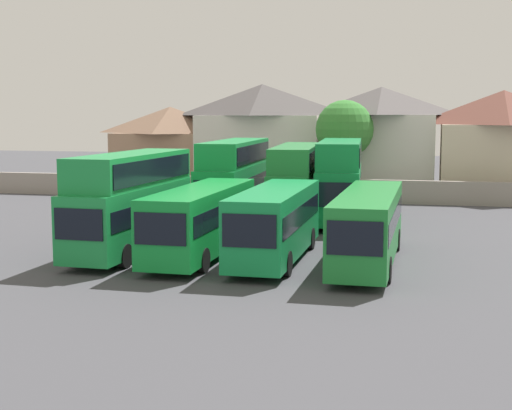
% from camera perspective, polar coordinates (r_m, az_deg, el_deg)
% --- Properties ---
extents(ground, '(140.00, 140.00, 0.00)m').
position_cam_1_polar(ground, '(52.81, 3.66, -0.40)').
color(ground, '#424247').
extents(depot_boundary_wall, '(56.00, 0.50, 1.80)m').
position_cam_1_polar(depot_boundary_wall, '(57.98, 4.53, 1.17)').
color(depot_boundary_wall, gray).
rests_on(depot_boundary_wall, ground).
extents(bus_1, '(2.89, 10.48, 4.94)m').
position_cam_1_polar(bus_1, '(36.70, -9.65, 0.57)').
color(bus_1, '#1A893F').
rests_on(bus_1, ground).
extents(bus_2, '(2.73, 10.99, 3.34)m').
position_cam_1_polar(bus_2, '(35.48, -4.24, -0.99)').
color(bus_2, '#128B34').
rests_on(bus_2, ground).
extents(bus_3, '(2.65, 10.54, 3.38)m').
position_cam_1_polar(bus_3, '(34.55, 1.52, -1.16)').
color(bus_3, '#128941').
rests_on(bus_3, ground).
extents(bus_4, '(2.63, 12.00, 3.31)m').
position_cam_1_polar(bus_4, '(34.14, 8.67, -1.39)').
color(bus_4, '#1B7C30').
rests_on(bus_4, ground).
extents(bus_5, '(3.00, 11.72, 5.09)m').
position_cam_1_polar(bus_5, '(48.73, -1.67, 2.37)').
color(bus_5, '#188E41').
rests_on(bus_5, ground).
extents(bus_6, '(3.40, 11.97, 4.81)m').
position_cam_1_polar(bus_6, '(47.76, 3.12, 2.08)').
color(bus_6, '#217A38').
rests_on(bus_6, ground).
extents(bus_7, '(3.39, 11.27, 5.13)m').
position_cam_1_polar(bus_7, '(47.46, 6.49, 2.22)').
color(bus_7, '#127D3D').
rests_on(bus_7, ground).
extents(house_terrace_left, '(10.01, 6.85, 7.44)m').
position_cam_1_polar(house_terrace_left, '(68.90, -6.60, 4.51)').
color(house_terrace_left, '#9E7A60').
rests_on(house_terrace_left, ground).
extents(house_terrace_centre, '(11.33, 7.08, 9.41)m').
position_cam_1_polar(house_terrace_centre, '(66.27, 0.48, 5.32)').
color(house_terrace_centre, silver).
rests_on(house_terrace_centre, ground).
extents(house_terrace_right, '(9.52, 8.27, 9.09)m').
position_cam_1_polar(house_terrace_right, '(64.66, 9.59, 5.02)').
color(house_terrace_right, silver).
rests_on(house_terrace_right, ground).
extents(house_terrace_far_right, '(10.15, 7.55, 8.72)m').
position_cam_1_polar(house_terrace_far_right, '(63.59, 18.44, 4.56)').
color(house_terrace_far_right, beige).
rests_on(house_terrace_far_right, ground).
extents(tree_left_of_lot, '(4.66, 4.66, 7.93)m').
position_cam_1_polar(tree_left_of_lot, '(59.90, 6.84, 5.81)').
color(tree_left_of_lot, brown).
rests_on(tree_left_of_lot, ground).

